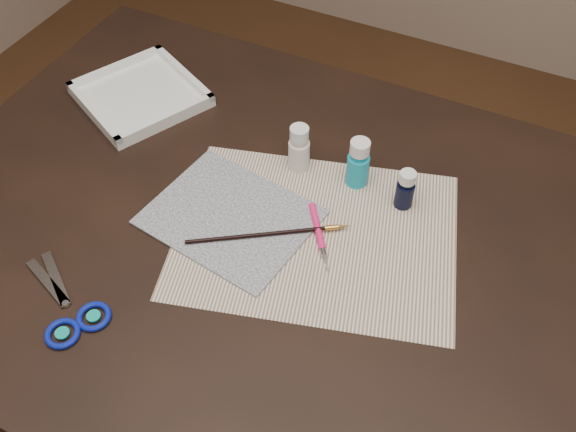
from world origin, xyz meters
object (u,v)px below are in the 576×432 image
at_px(paint_bottle_white, 299,148).
at_px(scissors, 56,298).
at_px(paint_bottle_navy, 405,189).
at_px(canvas, 230,217).
at_px(paper, 316,235).
at_px(paint_bottle_cyan, 358,163).
at_px(palette_tray, 140,94).

height_order(paint_bottle_white, scissors, paint_bottle_white).
bearing_deg(paint_bottle_navy, canvas, -148.00).
bearing_deg(paint_bottle_white, paper, -54.43).
distance_m(paint_bottle_white, paint_bottle_navy, 0.20).
height_order(canvas, scissors, scissors).
height_order(paint_bottle_cyan, paint_bottle_navy, paint_bottle_cyan).
relative_size(canvas, paint_bottle_navy, 3.44).
xyz_separation_m(paper, scissors, (-0.30, -0.28, 0.00)).
bearing_deg(paper, canvas, -168.21).
height_order(paper, paint_bottle_navy, paint_bottle_navy).
bearing_deg(scissors, palette_tray, -49.77).
bearing_deg(paper, paint_bottle_navy, 50.10).
xyz_separation_m(canvas, scissors, (-0.15, -0.25, 0.00)).
bearing_deg(paint_bottle_cyan, palette_tray, 177.03).
bearing_deg(scissors, paper, -115.20).
xyz_separation_m(paint_bottle_cyan, scissors, (-0.31, -0.42, -0.04)).
distance_m(paint_bottle_cyan, scissors, 0.53).
distance_m(canvas, palette_tray, 0.36).
bearing_deg(palette_tray, paint_bottle_cyan, -2.97).
bearing_deg(paint_bottle_white, paint_bottle_cyan, 5.55).
bearing_deg(scissors, paint_bottle_navy, -113.44).
bearing_deg(paint_bottle_navy, paint_bottle_white, 178.60).
height_order(paper, canvas, canvas).
distance_m(paint_bottle_cyan, paint_bottle_navy, 0.09).
distance_m(paper, paint_bottle_cyan, 0.15).
xyz_separation_m(scissors, palette_tray, (-0.16, 0.45, 0.01)).
xyz_separation_m(canvas, palette_tray, (-0.31, 0.19, 0.01)).
distance_m(paint_bottle_cyan, palette_tray, 0.47).
height_order(paint_bottle_white, paint_bottle_navy, paint_bottle_white).
bearing_deg(palette_tray, scissors, -70.70).
height_order(canvas, paint_bottle_cyan, paint_bottle_cyan).
height_order(paint_bottle_cyan, scissors, paint_bottle_cyan).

